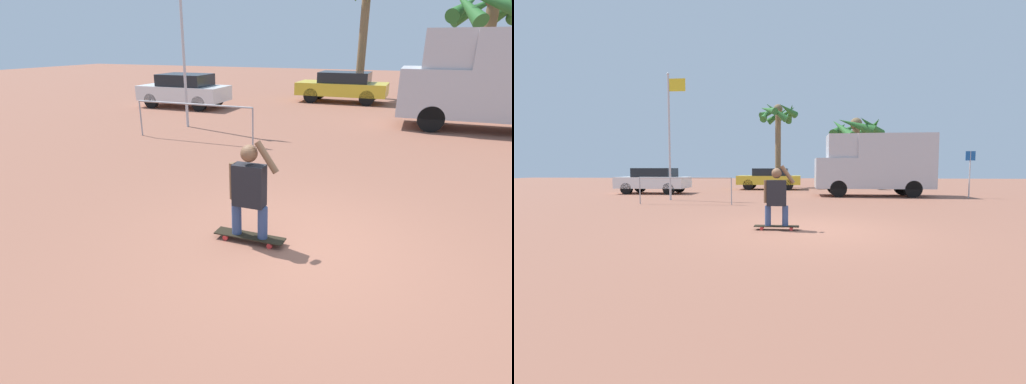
% 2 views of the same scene
% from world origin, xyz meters
% --- Properties ---
extents(ground_plane, '(80.00, 80.00, 0.00)m').
position_xyz_m(ground_plane, '(0.00, 0.00, 0.00)').
color(ground_plane, '#935B47').
extents(skateboard, '(1.04, 0.24, 0.10)m').
position_xyz_m(skateboard, '(-0.70, -0.13, 0.08)').
color(skateboard, black).
rests_on(skateboard, ground_plane).
extents(person_skateboarder, '(0.72, 0.24, 1.41)m').
position_xyz_m(person_skateboarder, '(-0.71, -0.13, 0.84)').
color(person_skateboarder, '#384C7A').
rests_on(person_skateboarder, skateboard).
extents(camper_van, '(5.74, 2.03, 3.11)m').
position_xyz_m(camper_van, '(3.64, 9.89, 1.68)').
color(camper_van, black).
rests_on(camper_van, ground_plane).
extents(parked_car_yellow, '(4.17, 1.86, 1.40)m').
position_xyz_m(parked_car_yellow, '(-2.16, 14.79, 0.76)').
color(parked_car_yellow, black).
rests_on(parked_car_yellow, ground_plane).
extents(parked_car_white, '(3.81, 1.81, 1.42)m').
position_xyz_m(parked_car_white, '(-8.31, 10.61, 0.75)').
color(parked_car_white, black).
rests_on(parked_car_white, ground_plane).
extents(palm_tree_near_van, '(3.99, 4.02, 5.11)m').
position_xyz_m(palm_tree_near_van, '(3.81, 16.93, 4.02)').
color(palm_tree_near_van, brown).
rests_on(palm_tree_near_van, ground_plane).
extents(flagpole, '(0.82, 0.12, 5.58)m').
position_xyz_m(flagpole, '(-5.85, 6.83, 3.16)').
color(flagpole, '#B7B7BC').
rests_on(flagpole, ground_plane).
extents(plaza_railing_segment, '(3.73, 0.05, 1.08)m').
position_xyz_m(plaza_railing_segment, '(-4.65, 5.11, 0.89)').
color(plaza_railing_segment, '#99999E').
rests_on(plaza_railing_segment, ground_plane).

